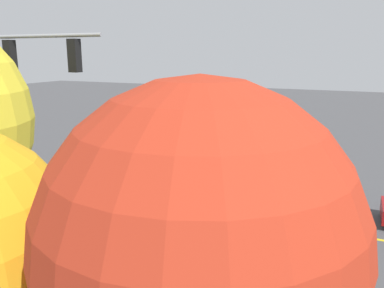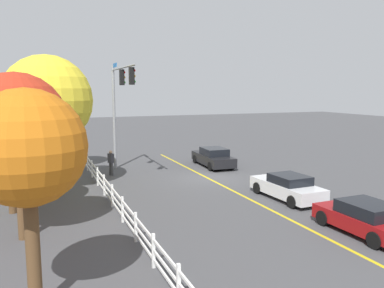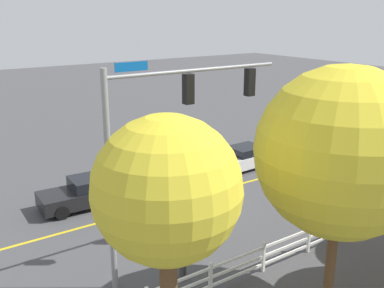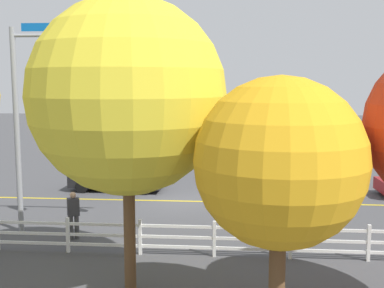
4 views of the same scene
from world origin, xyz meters
TOP-DOWN VIEW (x-y plane):
  - ground_plane at (0.00, 0.00)m, footprint 120.00×120.00m
  - lane_center_stripe at (-4.00, 0.00)m, footprint 28.00×0.16m
  - signal_assembly at (3.36, 4.93)m, footprint 6.81×0.38m
  - car_0 at (-6.13, -1.86)m, footprint 4.46×1.99m
  - car_1 at (3.39, -2.02)m, footprint 4.72×2.07m
  - car_2 at (-11.48, -1.73)m, footprint 4.00×2.01m
  - pedestrian at (3.15, 5.66)m, footprint 0.47×0.41m
  - white_rail_fence at (-3.00, 6.94)m, footprint 26.10×0.10m
  - tree_0 at (0.30, 9.58)m, footprint 4.99×4.99m
  - tree_1 at (-7.01, 10.89)m, footprint 3.69×3.69m
  - tree_2 at (-12.59, 10.48)m, footprint 2.93×2.93m
  - tree_3 at (-3.33, 11.42)m, footprint 3.66×3.66m
  - tree_4 at (5.80, 9.07)m, footprint 3.48×3.48m

SIDE VIEW (x-z plane):
  - ground_plane at x=0.00m, z-range 0.00..0.00m
  - lane_center_stripe at x=-4.00m, z-range 0.00..0.01m
  - white_rail_fence at x=-3.00m, z-range 0.03..1.18m
  - car_0 at x=-6.13m, z-range -0.02..1.31m
  - car_2 at x=-11.48m, z-range -0.01..1.30m
  - car_1 at x=3.39m, z-range -0.03..1.39m
  - pedestrian at x=3.15m, z-range 0.08..1.77m
  - tree_3 at x=-3.33m, z-range 0.96..6.58m
  - tree_2 at x=-12.59m, z-range 1.38..7.14m
  - tree_1 at x=-7.01m, z-range 1.32..7.68m
  - tree_4 at x=5.80m, z-range 1.62..8.45m
  - tree_0 at x=0.30m, z-range 1.31..8.93m
  - signal_assembly at x=3.36m, z-range 1.49..9.00m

